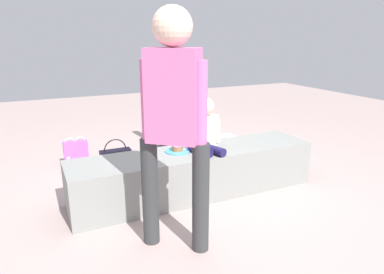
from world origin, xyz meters
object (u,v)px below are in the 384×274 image
object	(u,v)px
gift_bag	(76,153)
cake_plate	(177,149)
water_bottle_near_gift	(79,170)
handbag_black_leather	(116,158)
child_seated	(205,128)
water_bottle_far_side	(69,166)
cake_box_white	(225,142)
adult_standing	(174,111)

from	to	relation	value
gift_bag	cake_plate	bearing A→B (deg)	-57.49
water_bottle_near_gift	handbag_black_leather	bearing A→B (deg)	20.89
child_seated	handbag_black_leather	distance (m)	1.28
water_bottle_far_side	handbag_black_leather	distance (m)	0.49
water_bottle_far_side	cake_box_white	distance (m)	1.96
adult_standing	water_bottle_near_gift	xyz separation A→B (m)	(-0.43, 1.52, -0.87)
cake_plate	child_seated	bearing A→B (deg)	-19.30
child_seated	water_bottle_far_side	world-z (taller)	child_seated
water_bottle_near_gift	adult_standing	bearing A→B (deg)	-74.04
water_bottle_near_gift	gift_bag	bearing A→B (deg)	86.63
cake_plate	handbag_black_leather	distance (m)	1.05
child_seated	cake_box_white	size ratio (longest dim) A/B	1.65
child_seated	water_bottle_far_side	distance (m)	1.59
cake_plate	water_bottle_near_gift	size ratio (longest dim) A/B	1.14
cake_plate	water_bottle_far_side	xyz separation A→B (m)	(-0.85, 0.94, -0.35)
child_seated	water_bottle_far_side	bearing A→B (deg)	136.61
adult_standing	water_bottle_far_side	size ratio (longest dim) A/B	8.39
adult_standing	water_bottle_near_gift	distance (m)	1.80
cake_plate	gift_bag	world-z (taller)	cake_plate
cake_plate	cake_box_white	xyz separation A→B (m)	(1.11, 1.04, -0.36)
child_seated	adult_standing	world-z (taller)	adult_standing
water_bottle_near_gift	handbag_black_leather	distance (m)	0.44
gift_bag	cake_box_white	distance (m)	1.86
gift_bag	cake_box_white	size ratio (longest dim) A/B	1.16
child_seated	cake_plate	distance (m)	0.32
adult_standing	cake_plate	world-z (taller)	adult_standing
cake_plate	water_bottle_far_side	size ratio (longest dim) A/B	1.19
adult_standing	cake_plate	xyz separation A→B (m)	(0.33, 0.75, -0.52)
child_seated	cake_box_white	distance (m)	1.53
child_seated	handbag_black_leather	bearing A→B (deg)	120.32
cake_box_white	adult_standing	bearing A→B (deg)	-128.86
child_seated	adult_standing	distance (m)	0.94
gift_bag	water_bottle_far_side	distance (m)	0.26
adult_standing	water_bottle_far_side	xyz separation A→B (m)	(-0.51, 1.69, -0.87)
cake_plate	handbag_black_leather	bearing A→B (deg)	110.95
adult_standing	cake_box_white	world-z (taller)	adult_standing
cake_plate	water_bottle_near_gift	xyz separation A→B (m)	(-0.77, 0.77, -0.35)
adult_standing	cake_box_white	xyz separation A→B (m)	(1.44, 1.79, -0.88)
water_bottle_near_gift	cake_box_white	size ratio (longest dim) A/B	0.67
cake_plate	cake_box_white	distance (m)	1.57
child_seated	water_bottle_near_gift	xyz separation A→B (m)	(-1.00, 0.85, -0.54)
gift_bag	water_bottle_near_gift	size ratio (longest dim) A/B	1.72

